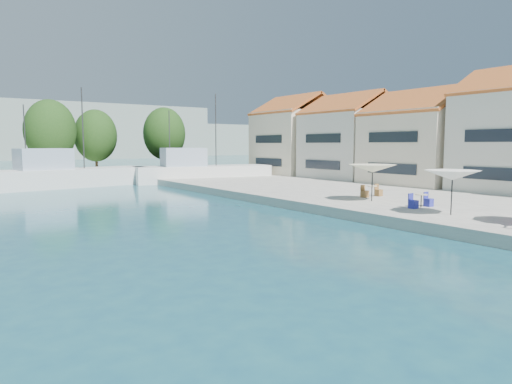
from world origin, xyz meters
TOP-DOWN VIEW (x-y plane):
  - quay_right at (22.00, 30.00)m, footprint 32.00×92.00m
  - hill_east at (40.00, 180.00)m, footprint 140.00×40.00m
  - building_04 at (24.00, 33.00)m, footprint 9.00×8.80m
  - building_05 at (24.00, 42.00)m, footprint 8.40×8.80m
  - building_06 at (24.00, 51.00)m, footprint 9.00×8.80m
  - trawler_03 at (-2.40, 54.49)m, footprint 15.94×6.35m
  - trawler_04 at (11.48, 52.71)m, footprint 15.57×6.54m
  - tree_06 at (-1.03, 68.26)m, footprint 6.15×6.15m
  - tree_07 at (4.89, 69.90)m, footprint 5.56×5.56m
  - tree_08 at (14.23, 68.80)m, footprint 5.98×5.98m
  - umbrella_white at (8.90, 20.50)m, footprint 2.78×2.78m
  - umbrella_cream at (10.06, 26.70)m, footprint 3.02×3.02m
  - cafe_table_02 at (10.08, 23.10)m, footprint 1.82×0.70m
  - cafe_table_03 at (11.93, 28.34)m, footprint 1.82×0.70m

SIDE VIEW (x-z plane):
  - quay_right at x=22.00m, z-range 0.00..0.60m
  - cafe_table_02 at x=10.08m, z-range 0.51..1.27m
  - cafe_table_03 at x=11.93m, z-range 0.51..1.27m
  - trawler_03 at x=-2.40m, z-range -4.03..6.17m
  - trawler_04 at x=11.48m, z-range -4.03..6.17m
  - umbrella_white at x=8.90m, z-range 1.49..3.77m
  - umbrella_cream at x=10.06m, z-range 1.51..3.82m
  - building_04 at x=24.00m, z-range 0.42..9.62m
  - building_05 at x=24.00m, z-range 0.41..10.11m
  - tree_07 at x=4.89m, z-range 1.23..9.46m
  - building_06 at x=24.00m, z-range 0.40..10.60m
  - tree_08 at x=14.23m, z-range 1.28..10.14m
  - tree_06 at x=-1.03m, z-range 1.30..10.40m
  - hill_east at x=40.00m, z-range 0.00..12.00m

